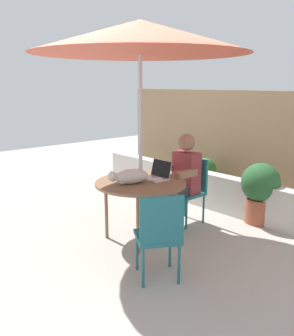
% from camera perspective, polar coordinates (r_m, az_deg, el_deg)
% --- Properties ---
extents(ground_plane, '(14.00, 14.00, 0.00)m').
position_cam_1_polar(ground_plane, '(4.53, -0.96, -10.92)').
color(ground_plane, '#ADA399').
extents(fence_back, '(5.55, 0.08, 1.74)m').
position_cam_1_polar(fence_back, '(6.04, 16.23, 3.24)').
color(fence_back, '#937756').
rests_on(fence_back, ground).
extents(planter_wall_low, '(4.99, 0.20, 0.54)m').
position_cam_1_polar(planter_wall_low, '(5.50, 11.25, -3.82)').
color(planter_wall_low, beige).
rests_on(planter_wall_low, ground).
extents(patio_table, '(1.07, 1.07, 0.71)m').
position_cam_1_polar(patio_table, '(4.31, -0.99, -2.87)').
color(patio_table, brown).
rests_on(patio_table, ground).
extents(patio_umbrella, '(2.38, 2.38, 2.50)m').
position_cam_1_polar(patio_umbrella, '(4.17, -1.09, 19.69)').
color(patio_umbrella, '#B7B7BC').
rests_on(patio_umbrella, ground).
extents(chair_occupied, '(0.40, 0.40, 0.87)m').
position_cam_1_polar(chair_occupied, '(4.95, 6.77, -2.70)').
color(chair_occupied, '#1E606B').
rests_on(chair_occupied, ground).
extents(chair_empty, '(0.55, 0.55, 0.87)m').
position_cam_1_polar(chair_empty, '(3.43, 1.94, -9.82)').
color(chair_empty, '#1E606B').
rests_on(chair_empty, ground).
extents(person_seated, '(0.48, 0.48, 1.21)m').
position_cam_1_polar(person_seated, '(4.79, 5.58, -1.07)').
color(person_seated, maroon).
rests_on(person_seated, ground).
extents(laptop, '(0.30, 0.25, 0.21)m').
position_cam_1_polar(laptop, '(4.43, 1.74, -0.85)').
color(laptop, silver).
rests_on(laptop, patio_table).
extents(cat, '(0.32, 0.62, 0.17)m').
position_cam_1_polar(cat, '(4.19, -2.76, -1.37)').
color(cat, silver).
rests_on(cat, patio_table).
extents(potted_plant_near_fence, '(0.51, 0.51, 0.82)m').
position_cam_1_polar(potted_plant_near_fence, '(5.10, 17.21, -3.21)').
color(potted_plant_near_fence, '#9E5138').
rests_on(potted_plant_near_fence, ground).
extents(potted_plant_by_chair, '(0.35, 0.35, 0.64)m').
position_cam_1_polar(potted_plant_by_chair, '(6.18, 9.10, -1.29)').
color(potted_plant_by_chair, '#33383D').
rests_on(potted_plant_by_chair, ground).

